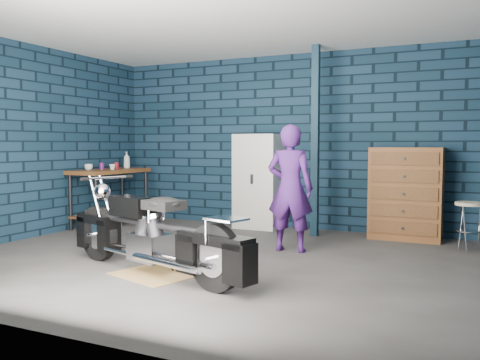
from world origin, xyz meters
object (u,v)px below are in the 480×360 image
object	(u,v)px
workbench	(110,198)
storage_bin	(104,219)
person	(290,188)
tool_chest	(406,193)
shop_stool	(468,226)
locker	(258,181)
motorcycle	(153,227)

from	to	relation	value
workbench	storage_bin	distance (m)	0.37
person	storage_bin	xyz separation A→B (m)	(-3.25, 0.42, -0.63)
person	tool_chest	xyz separation A→B (m)	(1.17, 1.43, -0.14)
storage_bin	shop_stool	bearing A→B (deg)	6.11
locker	tool_chest	distance (m)	2.22
shop_stool	storage_bin	bearing A→B (deg)	-173.89
motorcycle	locker	xyz separation A→B (m)	(-0.19, 3.10, 0.25)
storage_bin	locker	size ratio (longest dim) A/B	0.31
workbench	tool_chest	size ratio (longest dim) A/B	1.11
workbench	storage_bin	size ratio (longest dim) A/B	3.10
motorcycle	storage_bin	bearing A→B (deg)	155.67
storage_bin	shop_stool	distance (m)	5.26
motorcycle	shop_stool	world-z (taller)	motorcycle
workbench	storage_bin	bearing A→B (deg)	-84.05
shop_stool	person	bearing A→B (deg)	-153.57
person	shop_stool	size ratio (longest dim) A/B	2.59
shop_stool	tool_chest	bearing A→B (deg)	150.75
workbench	locker	world-z (taller)	locker
person	locker	world-z (taller)	person
workbench	locker	size ratio (longest dim) A/B	0.96
motorcycle	tool_chest	bearing A→B (deg)	73.52
tool_chest	shop_stool	xyz separation A→B (m)	(0.80, -0.45, -0.33)
tool_chest	storage_bin	bearing A→B (deg)	-167.14
workbench	shop_stool	xyz separation A→B (m)	(5.25, 0.37, -0.16)
storage_bin	shop_stool	world-z (taller)	shop_stool
person	motorcycle	bearing A→B (deg)	57.86
motorcycle	tool_chest	size ratio (longest dim) A/B	1.72
motorcycle	shop_stool	distance (m)	3.88
workbench	tool_chest	xyz separation A→B (m)	(4.44, 0.82, 0.18)
tool_chest	locker	bearing A→B (deg)	180.00
tool_chest	shop_stool	distance (m)	0.98
person	storage_bin	world-z (taller)	person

